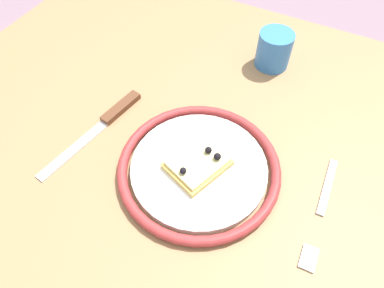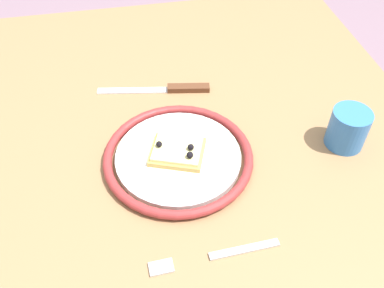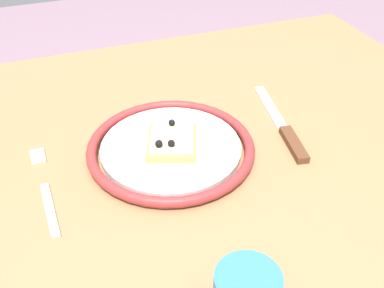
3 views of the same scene
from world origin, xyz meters
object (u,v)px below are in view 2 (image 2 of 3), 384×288
(dining_table, at_px, (196,173))
(cup, at_px, (348,128))
(plate, at_px, (178,157))
(knife, at_px, (173,89))
(pizza_slice_near, at_px, (178,151))
(fork, at_px, (214,256))

(dining_table, distance_m, cup, 0.30)
(cup, bearing_deg, plate, 86.89)
(dining_table, bearing_deg, knife, 5.82)
(pizza_slice_near, xyz_separation_m, cup, (-0.02, -0.31, 0.02))
(knife, relative_size, fork, 1.19)
(dining_table, distance_m, pizza_slice_near, 0.12)
(plate, bearing_deg, fork, -174.62)
(dining_table, relative_size, knife, 4.59)
(dining_table, distance_m, plate, 0.11)
(pizza_slice_near, distance_m, knife, 0.20)
(knife, distance_m, fork, 0.40)
(dining_table, height_order, fork, fork)
(knife, height_order, fork, knife)
(pizza_slice_near, distance_m, fork, 0.21)
(knife, xyz_separation_m, fork, (-0.40, 0.00, -0.00))
(plate, xyz_separation_m, knife, (0.20, -0.02, -0.00))
(pizza_slice_near, bearing_deg, plate, -163.61)
(plate, height_order, cup, cup)
(knife, bearing_deg, fork, 179.36)
(plate, xyz_separation_m, pizza_slice_near, (0.00, 0.00, 0.01))
(knife, xyz_separation_m, cup, (-0.22, -0.29, 0.03))
(plate, relative_size, pizza_slice_near, 2.36)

